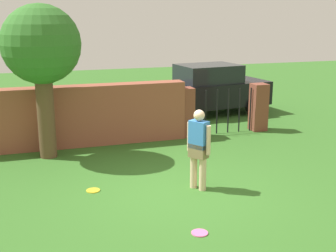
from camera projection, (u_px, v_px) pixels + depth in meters
name	position (u px, v px, depth m)	size (l,w,h in m)	color
ground_plane	(179.00, 192.00, 8.82)	(40.00, 40.00, 0.00)	#336623
brick_wall	(77.00, 116.00, 11.73)	(5.83, 0.50, 1.60)	brown
tree	(41.00, 48.00, 10.36)	(1.85, 1.85, 3.65)	brown
person	(199.00, 146.00, 8.79)	(0.38, 0.47, 1.62)	beige
fence_gate	(223.00, 110.00, 13.00)	(2.77, 0.44, 1.40)	brown
car	(208.00, 90.00, 15.40)	(4.39, 2.34, 1.72)	black
frisbee_pink	(200.00, 233.00, 7.17)	(0.27, 0.27, 0.02)	pink
frisbee_yellow	(93.00, 190.00, 8.89)	(0.27, 0.27, 0.02)	yellow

